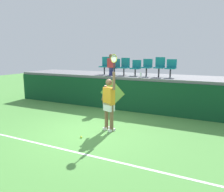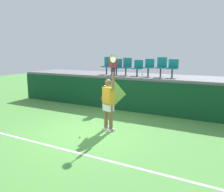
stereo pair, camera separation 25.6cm
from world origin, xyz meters
The scene contains 16 objects.
ground_plane centered at (0.00, 0.00, 0.00)m, with size 40.00×40.00×0.00m, color #519342.
court_back_wall centered at (0.00, 3.25, 0.72)m, with size 13.02×0.20×1.43m, color #0F4223.
spectator_platform centered at (0.00, 4.43, 1.49)m, with size 13.02×2.47×0.12m, color slate.
court_baseline_stripe centered at (0.00, -1.54, 0.00)m, with size 11.72×0.08×0.01m, color white.
tennis_player centered at (0.47, 0.45, 1.01)m, with size 0.72×0.37×2.60m.
tennis_ball centered at (0.03, -0.60, 0.03)m, with size 0.07×0.07×0.07m, color #D1E533.
water_bottle centered at (0.53, 3.36, 1.67)m, with size 0.08×0.08×0.23m, color white.
stadium_chair_0 centered at (-1.67, 4.11, 2.04)m, with size 0.44×0.42×0.88m.
stadium_chair_1 centered at (-1.11, 4.11, 1.98)m, with size 0.44×0.42×0.79m.
stadium_chair_2 centered at (-0.59, 4.11, 2.01)m, with size 0.44×0.42×0.85m.
stadium_chair_3 centered at (0.01, 4.10, 1.97)m, with size 0.44×0.42×0.75m.
stadium_chair_4 centered at (0.56, 4.10, 2.02)m, with size 0.44×0.42×0.81m.
stadium_chair_5 centered at (1.15, 4.11, 2.05)m, with size 0.44×0.42×0.89m.
stadium_chair_6 centered at (1.68, 4.10, 2.02)m, with size 0.44×0.42×0.81m.
spectator_0 centered at (-1.11, 3.68, 2.09)m, with size 0.34×0.21×1.04m.
wall_signage_mount centered at (-0.77, 3.14, 0.00)m, with size 1.27×0.01×1.42m.
Camera 2 is at (4.21, -6.14, 2.64)m, focal length 36.78 mm.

